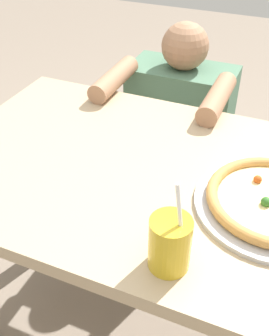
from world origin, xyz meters
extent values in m
plane|color=gray|center=(0.00, 0.00, 0.00)|extent=(8.00, 8.00, 0.00)
cube|color=tan|center=(0.00, 0.00, 0.73)|extent=(1.19, 0.77, 0.04)
cylinder|color=#89765B|center=(-0.51, 0.30, 0.35)|extent=(0.07, 0.07, 0.71)
sphere|color=#2D6623|center=(0.31, -0.05, 0.78)|extent=(0.02, 0.02, 0.02)
sphere|color=#2D6623|center=(0.31, -0.04, 0.78)|extent=(0.02, 0.02, 0.02)
sphere|color=#BF4C19|center=(0.27, 0.03, 0.78)|extent=(0.02, 0.02, 0.02)
cylinder|color=gold|center=(0.15, -0.28, 0.81)|extent=(0.09, 0.09, 0.12)
cylinder|color=white|center=(0.16, -0.28, 0.91)|extent=(0.03, 0.01, 0.11)
cylinder|color=#333847|center=(-0.11, 0.63, 0.23)|extent=(0.33, 0.33, 0.45)
cube|color=#4C7259|center=(-0.11, 0.63, 0.61)|extent=(0.42, 0.22, 0.32)
sphere|color=#A37556|center=(-0.11, 0.63, 0.85)|extent=(0.18, 0.18, 0.18)
cylinder|color=#A37556|center=(-0.30, 0.40, 0.79)|extent=(0.07, 0.28, 0.07)
cylinder|color=#A37556|center=(0.08, 0.40, 0.79)|extent=(0.07, 0.28, 0.07)
camera|label=1|loc=(0.30, -0.82, 1.42)|focal=43.73mm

